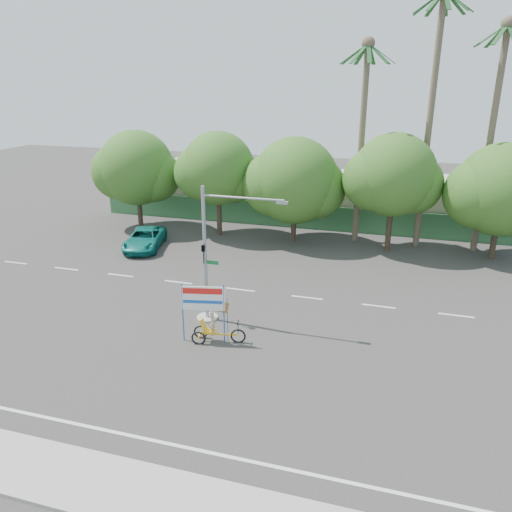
# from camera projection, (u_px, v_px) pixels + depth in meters

# --- Properties ---
(ground) EXTENTS (120.00, 120.00, 0.00)m
(ground) POSITION_uv_depth(u_px,v_px,m) (227.00, 366.00, 21.74)
(ground) COLOR #33302D
(ground) RESTS_ON ground
(sidewalk_near) EXTENTS (50.00, 2.40, 0.12)m
(sidewalk_near) POSITION_uv_depth(u_px,v_px,m) (143.00, 495.00, 14.95)
(sidewalk_near) COLOR gray
(sidewalk_near) RESTS_ON ground
(fence) EXTENTS (38.00, 0.08, 2.00)m
(fence) POSITION_uv_depth(u_px,v_px,m) (315.00, 217.00, 40.79)
(fence) COLOR #336B3D
(fence) RESTS_ON ground
(building_left) EXTENTS (12.00, 8.00, 4.00)m
(building_left) POSITION_uv_depth(u_px,v_px,m) (219.00, 187.00, 47.17)
(building_left) COLOR beige
(building_left) RESTS_ON ground
(building_right) EXTENTS (14.00, 8.00, 3.60)m
(building_right) POSITION_uv_depth(u_px,v_px,m) (417.00, 202.00, 42.46)
(building_right) COLOR beige
(building_right) RESTS_ON ground
(tree_far_left) EXTENTS (7.14, 6.00, 7.96)m
(tree_far_left) POSITION_uv_depth(u_px,v_px,m) (136.00, 170.00, 40.09)
(tree_far_left) COLOR #473828
(tree_far_left) RESTS_ON ground
(tree_left) EXTENTS (6.66, 5.60, 8.07)m
(tree_left) POSITION_uv_depth(u_px,v_px,m) (218.00, 171.00, 38.13)
(tree_left) COLOR #473828
(tree_left) RESTS_ON ground
(tree_center) EXTENTS (7.62, 6.40, 7.85)m
(tree_center) POSITION_uv_depth(u_px,v_px,m) (294.00, 183.00, 36.74)
(tree_center) COLOR #473828
(tree_center) RESTS_ON ground
(tree_right) EXTENTS (6.90, 5.80, 8.36)m
(tree_right) POSITION_uv_depth(u_px,v_px,m) (393.00, 178.00, 34.61)
(tree_right) COLOR #473828
(tree_right) RESTS_ON ground
(tree_far_right) EXTENTS (7.38, 6.20, 7.94)m
(tree_far_right) POSITION_uv_depth(u_px,v_px,m) (501.00, 193.00, 32.96)
(tree_far_right) COLOR #473828
(tree_far_right) RESTS_ON ground
(palm_tall) EXTENTS (3.73, 3.79, 17.45)m
(palm_tall) POSITION_uv_depth(u_px,v_px,m) (432.00, 99.00, 33.65)
(palm_tall) COLOR #70604C
(palm_tall) RESTS_ON ground
(palm_mid) EXTENTS (3.73, 3.79, 15.45)m
(palm_mid) POSITION_uv_depth(u_px,v_px,m) (494.00, 116.00, 32.95)
(palm_mid) COLOR #70604C
(palm_mid) RESTS_ON ground
(palm_short) EXTENTS (3.73, 3.79, 14.45)m
(palm_short) POSITION_uv_depth(u_px,v_px,m) (363.00, 122.00, 35.39)
(palm_short) COLOR #70604C
(palm_short) RESTS_ON ground
(traffic_signal) EXTENTS (4.72, 1.10, 7.00)m
(traffic_signal) POSITION_uv_depth(u_px,v_px,m) (211.00, 267.00, 24.92)
(traffic_signal) COLOR gray
(traffic_signal) RESTS_ON ground
(trike_billboard) EXTENTS (2.97, 1.03, 2.97)m
(trike_billboard) POSITION_uv_depth(u_px,v_px,m) (210.00, 319.00, 23.36)
(trike_billboard) COLOR black
(trike_billboard) RESTS_ON ground
(pickup_truck) EXTENTS (3.51, 5.53, 1.42)m
(pickup_truck) POSITION_uv_depth(u_px,v_px,m) (145.00, 239.00, 36.40)
(pickup_truck) COLOR #10746A
(pickup_truck) RESTS_ON ground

